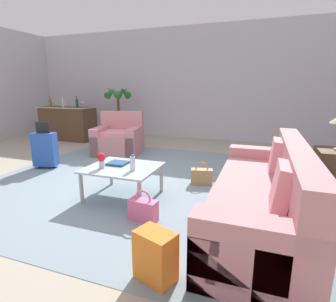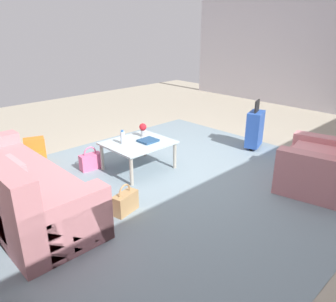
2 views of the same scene
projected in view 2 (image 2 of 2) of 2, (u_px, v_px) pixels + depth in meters
The scene contains 13 objects.
ground_plane at pixel (182, 171), 4.83m from camera, with size 12.00×12.00×0.00m, color #A89E89.
wall_left at pixel (334, 46), 7.55m from camera, with size 0.12×8.00×3.10m, color silver.
area_rug at pixel (161, 189), 4.31m from camera, with size 5.20×4.40×0.01m, color gray.
couch at pixel (10, 187), 3.71m from camera, with size 0.88×2.50×0.88m.
armchair at pixel (325, 168), 4.19m from camera, with size 1.13×1.05×0.92m.
coffee_table at pixel (138, 145), 4.77m from camera, with size 0.91×0.80×0.43m.
water_bottle at pixel (123, 137), 4.66m from camera, with size 0.06×0.06×0.20m.
coffee_table_book at pixel (148, 141), 4.77m from camera, with size 0.25×0.23×0.03m, color navy.
flower_vase at pixel (143, 129), 4.95m from camera, with size 0.11×0.11×0.21m.
suitcase_blue at pixel (255, 129), 5.61m from camera, with size 0.45×0.33×0.85m.
handbag_tan at pixel (125, 202), 3.74m from camera, with size 0.34×0.21×0.36m.
handbag_pink at pixel (91, 161), 4.86m from camera, with size 0.33×0.17×0.36m.
backpack_orange at pixel (35, 151), 5.06m from camera, with size 0.35×0.32×0.40m.
Camera 2 is at (3.20, 3.02, 2.03)m, focal length 35.00 mm.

